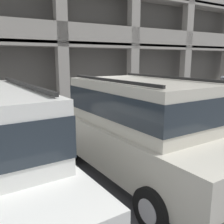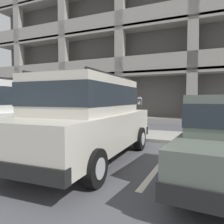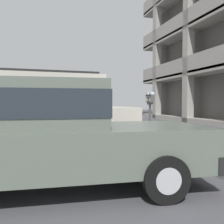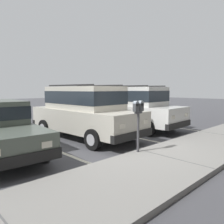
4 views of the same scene
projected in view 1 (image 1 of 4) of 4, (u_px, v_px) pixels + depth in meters
The scene contains 6 objects.
ground_plane at pixel (91, 143), 7.37m from camera, with size 80.00×80.00×0.10m.
sidewalk at pixel (74, 129), 8.44m from camera, with size 40.00×2.20×0.12m.
parking_stall_lines at pixel (163, 146), 6.96m from camera, with size 12.63×4.80×0.01m.
silver_suv at pixel (139, 125), 4.96m from camera, with size 2.16×4.86×2.03m.
parking_meter_near at pixel (90, 99), 7.50m from camera, with size 0.35×0.12×1.44m.
parking_meter_far at pixel (224, 85), 10.58m from camera, with size 0.35×0.12×1.55m.
Camera 1 is at (-3.03, -6.36, 2.38)m, focal length 40.00 mm.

